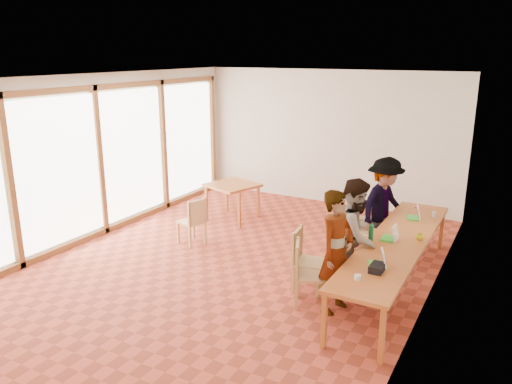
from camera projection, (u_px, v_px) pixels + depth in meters
ground at (237, 263)px, 8.26m from camera, size 8.00×8.00×0.00m
wall_back at (328, 138)px, 11.22m from camera, size 6.00×0.10×3.00m
wall_front at (5, 268)px, 4.48m from camera, size 6.00×0.10×3.00m
wall_right at (434, 202)px, 6.45m from camera, size 0.10×8.00×3.00m
window_wall at (99, 156)px, 9.23m from camera, size 0.10×8.00×3.00m
ceiling at (234, 76)px, 7.43m from camera, size 6.00×8.00×0.04m
communal_table at (397, 244)px, 7.19m from camera, size 0.80×4.00×0.75m
side_table at (233, 188)px, 10.25m from camera, size 0.90×0.90×0.75m
chair_near at (304, 267)px, 6.77m from camera, size 0.55×0.55×0.48m
chair_mid at (303, 253)px, 7.20m from camera, size 0.47×0.47×0.49m
chair_far at (353, 213)px, 8.78m from camera, size 0.62×0.62×0.55m
chair_empty at (357, 223)px, 8.44m from camera, size 0.46×0.46×0.49m
chair_spare at (194, 217)px, 8.90m from camera, size 0.50×0.50×0.46m
person_near at (336, 252)px, 6.56m from camera, size 0.53×0.68×1.67m
person_mid at (356, 236)px, 7.10m from camera, size 0.67×0.84×1.68m
person_far at (384, 206)px, 8.50m from camera, size 0.94×1.23×1.68m
laptop_near at (380, 262)px, 6.31m from camera, size 0.29×0.31×0.22m
laptop_mid at (392, 236)px, 7.19m from camera, size 0.23×0.27×0.22m
laptop_far at (416, 215)px, 8.10m from camera, size 0.27×0.29×0.21m
yellow_mug at (420, 237)px, 7.19m from camera, size 0.13×0.13×0.09m
green_bottle at (371, 234)px, 7.03m from camera, size 0.07×0.07×0.28m
clear_glass at (434, 214)px, 8.18m from camera, size 0.07×0.07×0.09m
condiment_cup at (358, 277)px, 5.94m from camera, size 0.08×0.08×0.06m
pink_phone at (417, 207)px, 8.70m from camera, size 0.05×0.10×0.01m
black_pouch at (377, 268)px, 6.17m from camera, size 0.16×0.26×0.09m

